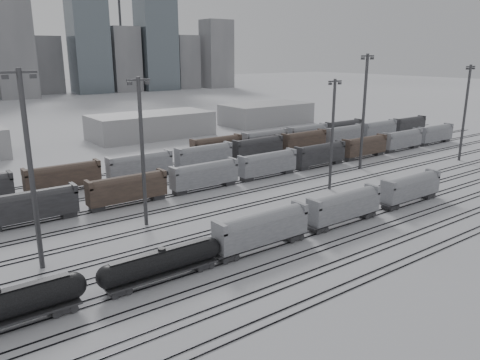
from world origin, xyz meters
TOP-DOWN VIEW (x-y plane):
  - ground at (0.00, 0.00)m, footprint 900.00×900.00m
  - tracks at (0.00, 17.50)m, footprint 220.00×71.50m
  - tank_car_b at (-34.86, 1.00)m, footprint 16.81×2.80m
  - hopper_car_a at (-18.95, 1.00)m, footprint 15.40×3.06m
  - hopper_car_b at (-1.43, 1.00)m, footprint 14.88×2.96m
  - hopper_car_c at (17.13, 1.00)m, footprint 14.74×2.93m
  - light_mast_a at (-46.09, 13.74)m, footprint 4.14×0.66m
  - light_mast_b at (-27.92, 20.25)m, footprint 3.85×0.62m
  - light_mast_c at (12.00, 16.55)m, footprint 3.61×0.58m
  - light_mast_d at (31.44, 24.58)m, footprint 4.37×0.70m
  - light_mast_e at (59.47, 14.71)m, footprint 3.94×0.63m
  - bg_string_near at (8.00, 32.00)m, footprint 151.00×3.00m
  - bg_string_mid at (18.00, 48.00)m, footprint 151.00×3.00m
  - bg_string_far at (35.50, 56.00)m, footprint 66.00×3.00m
  - warehouse_mid at (10.00, 95.00)m, footprint 40.00×18.00m
  - warehouse_right at (60.00, 95.00)m, footprint 35.00×18.00m
  - skyline at (10.84, 280.00)m, footprint 316.00×22.40m
  - crane_right at (91.26, 305.00)m, footprint 42.00×1.80m

SIDE VIEW (x-z plane):
  - ground at x=0.00m, z-range 0.00..0.00m
  - tracks at x=0.00m, z-range 0.00..0.16m
  - tank_car_b at x=-34.86m, z-range 0.33..4.48m
  - bg_string_far at x=35.50m, z-range 0.00..5.60m
  - bg_string_near at x=8.00m, z-range 0.00..5.60m
  - bg_string_mid at x=18.00m, z-range 0.00..5.60m
  - hopper_car_c at x=17.13m, z-range 0.62..5.89m
  - hopper_car_b at x=-1.43m, z-range 0.63..5.95m
  - hopper_car_a at x=-18.95m, z-range 0.65..6.16m
  - warehouse_mid at x=10.00m, z-range 0.00..8.00m
  - warehouse_right at x=60.00m, z-range 0.00..8.00m
  - light_mast_c at x=12.00m, z-range 0.69..23.26m
  - light_mast_b at x=-27.92m, z-range 0.73..24.77m
  - light_mast_e at x=59.47m, z-range 0.75..25.40m
  - light_mast_a at x=-46.09m, z-range 0.79..26.68m
  - light_mast_d at x=31.44m, z-range 0.83..28.16m
  - skyline at x=10.84m, z-range -12.77..82.23m
  - crane_right at x=91.26m, z-range 7.39..107.39m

